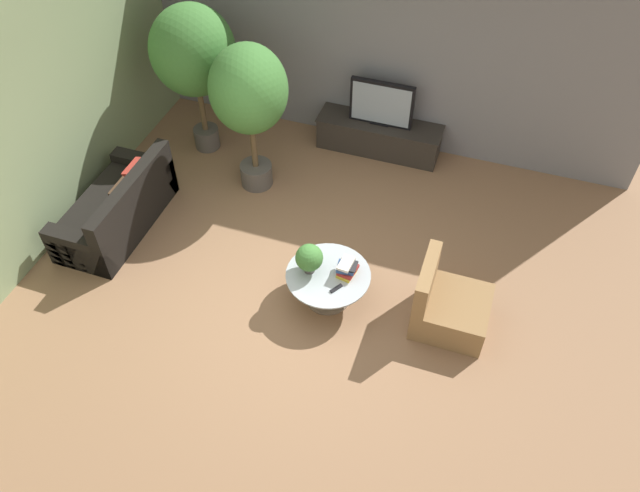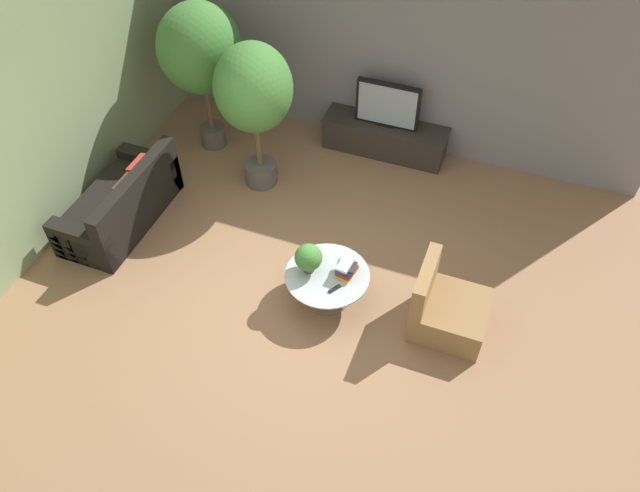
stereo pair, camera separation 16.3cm
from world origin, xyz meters
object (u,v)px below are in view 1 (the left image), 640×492
at_px(coffee_table, 328,281).
at_px(potted_palm_corner, 249,94).
at_px(television, 382,104).
at_px(couch_by_wall, 118,209).
at_px(potted_plant_tabletop, 309,258).
at_px(media_console, 379,136).
at_px(armchair_wicker, 447,306).
at_px(potted_palm_tall, 193,53).

distance_m(coffee_table, potted_palm_corner, 2.53).
height_order(television, potted_palm_corner, potted_palm_corner).
bearing_deg(couch_by_wall, potted_plant_tabletop, 83.97).
height_order(television, potted_plant_tabletop, television).
xyz_separation_m(media_console, potted_plant_tabletop, (-0.04, -2.88, 0.37)).
xyz_separation_m(coffee_table, armchair_wicker, (1.36, 0.10, -0.02)).
xyz_separation_m(media_console, potted_palm_corner, (-1.40, -1.26, 1.19)).
xyz_separation_m(television, couch_by_wall, (-2.74, -2.60, -0.52)).
xyz_separation_m(coffee_table, potted_palm_corner, (-1.58, 1.61, 1.15)).
bearing_deg(couch_by_wall, armchair_wicker, 87.76).
relative_size(coffee_table, potted_palm_corner, 0.46).
height_order(media_console, potted_palm_tall, potted_palm_tall).
distance_m(armchair_wicker, potted_palm_tall, 4.62).
bearing_deg(potted_palm_tall, potted_palm_corner, -27.54).
height_order(media_console, armchair_wicker, armchair_wicker).
distance_m(couch_by_wall, potted_plant_tabletop, 2.73).
bearing_deg(armchair_wicker, couch_by_wall, 87.76).
height_order(coffee_table, couch_by_wall, couch_by_wall).
bearing_deg(coffee_table, armchair_wicker, 4.38).
relative_size(television, potted_palm_corner, 0.43).
bearing_deg(armchair_wicker, television, 29.02).
height_order(armchair_wicker, potted_palm_tall, potted_palm_tall).
relative_size(potted_palm_tall, potted_palm_corner, 1.04).
relative_size(media_console, potted_plant_tabletop, 4.80).
xyz_separation_m(coffee_table, potted_palm_tall, (-2.59, 2.14, 1.23)).
height_order(potted_palm_tall, potted_palm_corner, potted_palm_tall).
distance_m(potted_palm_tall, potted_plant_tabletop, 3.33).
bearing_deg(coffee_table, couch_by_wall, 174.69).
bearing_deg(television, potted_plant_tabletop, -90.83).
height_order(media_console, potted_plant_tabletop, potted_plant_tabletop).
xyz_separation_m(potted_palm_tall, potted_palm_corner, (1.02, -0.53, -0.08)).
relative_size(media_console, coffee_table, 1.86).
bearing_deg(television, media_console, 90.00).
xyz_separation_m(armchair_wicker, potted_palm_tall, (-3.95, 2.04, 1.25)).
relative_size(couch_by_wall, potted_plant_tabletop, 4.64).
height_order(media_console, television, television).
height_order(television, coffee_table, television).
relative_size(potted_palm_corner, potted_plant_tabletop, 5.60).
distance_m(television, potted_palm_tall, 2.62).
xyz_separation_m(television, armchair_wicker, (1.53, -2.76, -0.53)).
bearing_deg(armchair_wicker, media_console, 29.00).
height_order(media_console, potted_palm_corner, potted_palm_corner).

